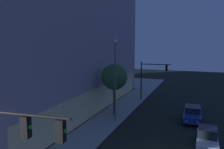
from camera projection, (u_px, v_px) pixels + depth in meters
modern_building at (3, 33)px, 34.41m from camera, size 33.99×30.24×20.48m
traffic_light_near_corner at (10, 148)px, 9.89m from camera, size 0.62×4.44×6.65m
traffic_light_far_corner at (151, 74)px, 36.47m from camera, size 0.62×4.48×5.79m
street_lamp_sidewalk at (115, 71)px, 26.60m from camera, size 0.44×0.44×9.13m
sidewalk_tree at (114, 77)px, 29.05m from camera, size 3.17×3.17×6.24m
car_white at (207, 138)px, 20.59m from camera, size 4.22×1.97×1.71m
car_blue at (193, 114)px, 27.64m from camera, size 4.77×2.21×1.64m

